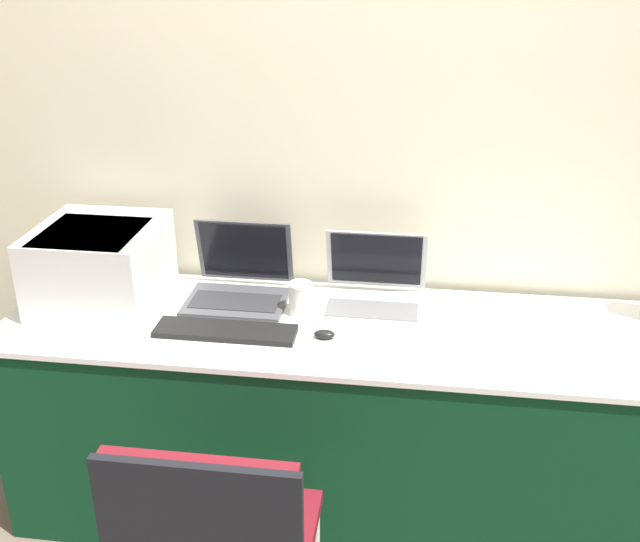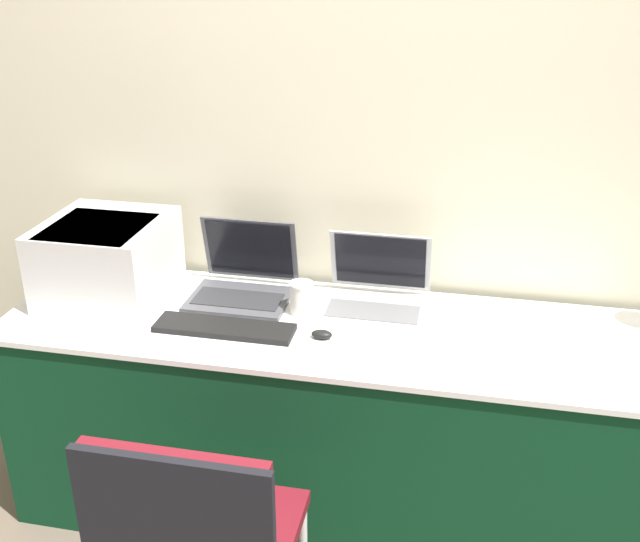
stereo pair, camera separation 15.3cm
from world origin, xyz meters
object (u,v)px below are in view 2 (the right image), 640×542
at_px(laptop_right, 376,293).
at_px(coffee_cup, 301,298).
at_px(printer, 107,256).
at_px(laptop_left, 243,281).
at_px(chair, 194,534).
at_px(external_keyboard, 224,328).
at_px(mouse, 322,334).

xyz_separation_m(laptop_right, coffee_cup, (-0.24, -0.10, 0.00)).
bearing_deg(printer, laptop_left, 11.17).
bearing_deg(chair, printer, 125.69).
bearing_deg(laptop_right, coffee_cup, -158.62).
bearing_deg(printer, external_keyboard, -19.66).
relative_size(mouse, chair, 0.08).
bearing_deg(laptop_right, mouse, -118.69).
relative_size(laptop_left, laptop_right, 0.98).
distance_m(coffee_cup, chair, 0.91).
relative_size(laptop_right, chair, 0.40).
distance_m(printer, mouse, 0.84).
distance_m(external_keyboard, coffee_cup, 0.29).
distance_m(laptop_left, mouse, 0.43).
xyz_separation_m(external_keyboard, coffee_cup, (0.22, 0.17, 0.05)).
relative_size(coffee_cup, chair, 0.13).
xyz_separation_m(laptop_left, external_keyboard, (0.02, -0.27, -0.05)).
distance_m(printer, coffee_cup, 0.71).
xyz_separation_m(coffee_cup, mouse, (0.10, -0.16, -0.04)).
bearing_deg(laptop_left, printer, -168.83).
distance_m(laptop_left, external_keyboard, 0.27).
distance_m(coffee_cup, mouse, 0.20).
bearing_deg(laptop_right, external_keyboard, -149.75).
bearing_deg(laptop_left, chair, -80.80).
relative_size(external_keyboard, mouse, 6.79).
xyz_separation_m(printer, laptop_left, (0.47, 0.09, -0.09)).
xyz_separation_m(printer, mouse, (0.81, -0.16, -0.14)).
height_order(printer, laptop_right, printer).
relative_size(printer, laptop_right, 1.20).
bearing_deg(printer, coffee_cup, 0.07).
bearing_deg(laptop_left, mouse, -36.47).
bearing_deg(coffee_cup, laptop_left, 158.71).
xyz_separation_m(laptop_right, chair, (-0.32, -0.97, -0.25)).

